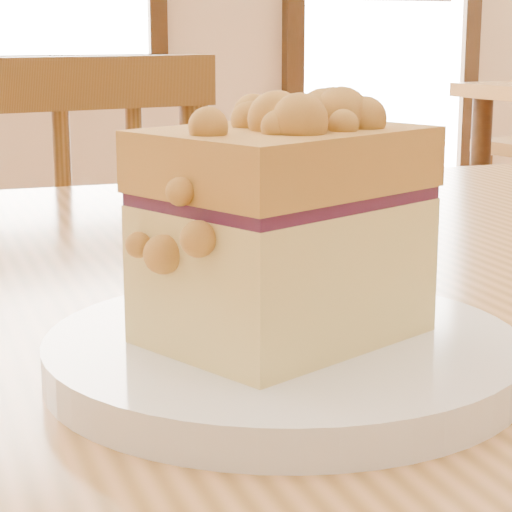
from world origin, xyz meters
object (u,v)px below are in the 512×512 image
(plate, at_px, (283,356))
(cake_slice, at_px, (284,216))
(cafe_table_main, at_px, (411,399))
(cafe_chair_main, at_px, (36,393))

(plate, distance_m, cake_slice, 0.06)
(cafe_table_main, relative_size, plate, 6.16)
(cafe_table_main, xyz_separation_m, cafe_chair_main, (-0.12, 0.68, -0.21))
(cafe_table_main, distance_m, cafe_chair_main, 0.72)
(plate, relative_size, cake_slice, 1.56)
(cafe_chair_main, bearing_deg, cake_slice, 80.68)
(cafe_table_main, bearing_deg, plate, -133.51)
(cafe_chair_main, xyz_separation_m, plate, (-0.05, -0.83, 0.31))
(cafe_chair_main, height_order, cake_slice, cake_slice)
(plate, height_order, cake_slice, cake_slice)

